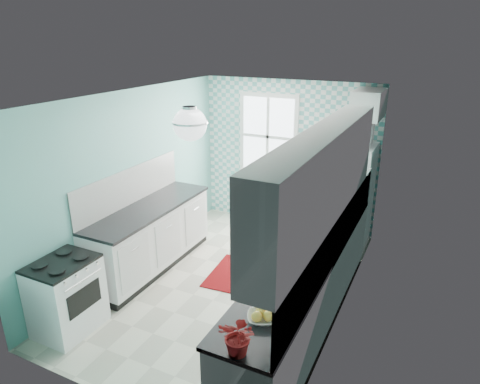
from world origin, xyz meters
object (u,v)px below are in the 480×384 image
at_px(stove, 66,295).
at_px(sink, 329,225).
at_px(ceiling_light, 190,124).
at_px(fridge, 346,197).
at_px(microwave, 352,133).
at_px(potted_plant, 239,337).
at_px(fruit_bowl, 262,318).

bearing_deg(stove, sink, 41.22).
xyz_separation_m(ceiling_light, stove, (-1.20, -0.82, -1.88)).
distance_m(ceiling_light, fridge, 3.21).
bearing_deg(microwave, potted_plant, 88.20).
bearing_deg(fruit_bowl, ceiling_light, 143.34).
height_order(potted_plant, microwave, microwave).
bearing_deg(microwave, fruit_bowl, 88.36).
relative_size(stove, fruit_bowl, 3.39).
bearing_deg(sink, fruit_bowl, -89.90).
bearing_deg(potted_plant, stove, 168.05).
distance_m(fridge, stove, 4.15).
xyz_separation_m(fruit_bowl, microwave, (-0.09, 3.50, 0.84)).
xyz_separation_m(fridge, fruit_bowl, (0.09, -3.50, 0.14)).
xyz_separation_m(stove, fruit_bowl, (2.40, -0.08, 0.53)).
relative_size(fruit_bowl, microwave, 0.42).
distance_m(fridge, potted_plant, 3.94).
bearing_deg(ceiling_light, fruit_bowl, -36.66).
bearing_deg(fridge, fruit_bowl, -88.34).
bearing_deg(stove, microwave, 56.83).
bearing_deg(fridge, ceiling_light, -112.86).
relative_size(sink, microwave, 0.90).
bearing_deg(fridge, microwave, 54.18).
relative_size(fruit_bowl, potted_plant, 0.78).
bearing_deg(microwave, sink, 90.79).
relative_size(stove, potted_plant, 2.65).
distance_m(fridge, sink, 1.39).
distance_m(fridge, fruit_bowl, 3.51).
bearing_deg(microwave, fridge, 50.88).
distance_m(stove, microwave, 4.35).
height_order(fruit_bowl, potted_plant, potted_plant).
relative_size(ceiling_light, stove, 0.42).
distance_m(fruit_bowl, microwave, 3.60).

